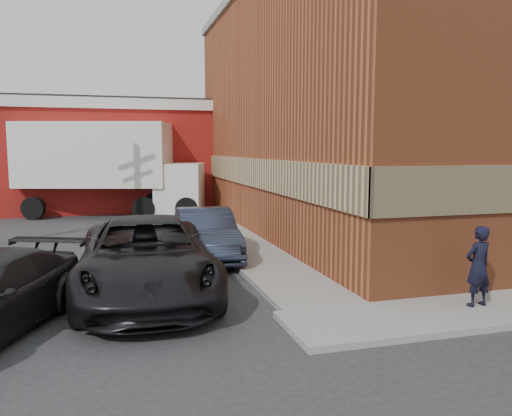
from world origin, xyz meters
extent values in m
plane|color=#28282B|center=(0.00, 0.00, 0.00)|extent=(90.00, 90.00, 0.00)
cube|color=#A14A29|center=(8.50, 9.00, 4.50)|extent=(14.00, 18.00, 9.00)
cube|color=tan|center=(1.46, 9.00, 2.30)|extent=(0.08, 18.16, 1.00)
cube|color=gray|center=(0.60, 9.00, 0.06)|extent=(1.80, 18.00, 0.12)
cube|color=maroon|center=(-6.00, 20.00, 2.50)|extent=(16.00, 8.00, 5.00)
cube|color=silver|center=(-6.00, 20.00, 5.25)|extent=(16.30, 8.30, 0.50)
cube|color=black|center=(-6.00, 20.00, 5.55)|extent=(16.00, 8.00, 0.10)
imported|color=black|center=(3.38, -0.77, 0.90)|extent=(0.61, 0.44, 1.56)
imported|color=#2A3246|center=(-0.80, 5.37, 0.71)|extent=(1.67, 4.38, 1.43)
imported|color=black|center=(-2.68, 2.11, 0.83)|extent=(2.94, 6.07, 1.66)
cube|color=white|center=(-4.09, 15.66, 2.86)|extent=(7.22, 4.48, 2.92)
cube|color=#20792D|center=(-4.47, 14.36, 2.41)|extent=(6.25, 1.86, 0.90)
cube|color=white|center=(0.11, 14.43, 1.23)|extent=(2.63, 2.94, 2.47)
cylinder|color=black|center=(-6.78, 15.28, 0.50)|extent=(1.06, 0.61, 1.01)
cylinder|color=black|center=(-6.14, 17.43, 0.50)|extent=(1.06, 0.61, 1.01)
cylinder|color=black|center=(-2.04, 13.89, 0.50)|extent=(1.06, 0.61, 1.01)
cylinder|color=black|center=(-1.41, 16.04, 0.50)|extent=(1.06, 0.61, 1.01)
cylinder|color=black|center=(-0.21, 13.35, 0.50)|extent=(1.06, 0.61, 1.01)
cylinder|color=black|center=(0.42, 15.50, 0.50)|extent=(1.06, 0.61, 1.01)
camera|label=1|loc=(-3.28, -8.60, 3.14)|focal=35.00mm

